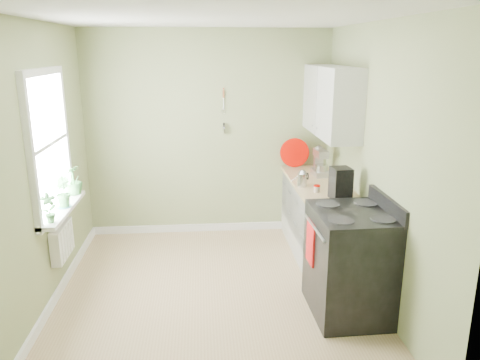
{
  "coord_description": "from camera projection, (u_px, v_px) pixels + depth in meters",
  "views": [
    {
      "loc": [
        -0.1,
        -4.3,
        2.44
      ],
      "look_at": [
        0.31,
        0.55,
        1.07
      ],
      "focal_mm": 35.0,
      "sensor_mm": 36.0,
      "label": 1
    }
  ],
  "objects": [
    {
      "name": "coffee_maker",
      "position": [
        340.0,
        184.0,
        4.9
      ],
      "size": [
        0.21,
        0.23,
        0.34
      ],
      "color": "black",
      "rests_on": "countertop"
    },
    {
      "name": "kettle",
      "position": [
        302.0,
        178.0,
        5.37
      ],
      "size": [
        0.19,
        0.11,
        0.19
      ],
      "color": "silver",
      "rests_on": "countertop"
    },
    {
      "name": "base_cabinets",
      "position": [
        317.0,
        218.0,
        5.74
      ],
      "size": [
        0.6,
        1.6,
        0.87
      ],
      "primitive_type": "cube",
      "color": "silver",
      "rests_on": "floor"
    },
    {
      "name": "plant_a",
      "position": [
        49.0,
        208.0,
        4.26
      ],
      "size": [
        0.18,
        0.17,
        0.29
      ],
      "primitive_type": "imported",
      "rotation": [
        0.0,
        0.0,
        0.57
      ],
      "color": "#356E35",
      "rests_on": "window_sill"
    },
    {
      "name": "wall_utensils",
      "position": [
        224.0,
        118.0,
        6.1
      ],
      "size": [
        0.02,
        0.14,
        0.58
      ],
      "color": "tan",
      "rests_on": "wall_back"
    },
    {
      "name": "plant_c",
      "position": [
        74.0,
        180.0,
        5.1
      ],
      "size": [
        0.24,
        0.24,
        0.32
      ],
      "primitive_type": "imported",
      "rotation": [
        0.0,
        0.0,
        4.3
      ],
      "color": "#356E35",
      "rests_on": "window_sill"
    },
    {
      "name": "plant_b",
      "position": [
        62.0,
        192.0,
        4.69
      ],
      "size": [
        0.22,
        0.22,
        0.31
      ],
      "primitive_type": "imported",
      "rotation": [
        0.0,
        0.0,
        2.24
      ],
      "color": "#356E35",
      "rests_on": "window_sill"
    },
    {
      "name": "countertop",
      "position": [
        318.0,
        183.0,
        5.62
      ],
      "size": [
        0.64,
        1.6,
        0.04
      ],
      "primitive_type": "cube",
      "color": "tan",
      "rests_on": "base_cabinets"
    },
    {
      "name": "upper_cabinets",
      "position": [
        331.0,
        101.0,
        5.47
      ],
      "size": [
        0.35,
        1.4,
        0.8
      ],
      "primitive_type": "cube",
      "color": "silver",
      "rests_on": "wall_right"
    },
    {
      "name": "stand_mixer",
      "position": [
        320.0,
        163.0,
        5.83
      ],
      "size": [
        0.19,
        0.31,
        0.36
      ],
      "color": "#B2B2B7",
      "rests_on": "countertop"
    },
    {
      "name": "red_tray",
      "position": [
        295.0,
        153.0,
        6.24
      ],
      "size": [
        0.39,
        0.08,
        0.39
      ],
      "primitive_type": "cylinder",
      "rotation": [
        1.45,
        0.0,
        -0.05
      ],
      "color": "#AB0901",
      "rests_on": "countertop"
    },
    {
      "name": "wall_back",
      "position": [
        209.0,
        135.0,
        6.17
      ],
      "size": [
        3.2,
        0.02,
        2.7
      ],
      "primitive_type": "cube",
      "color": "#8E9767",
      "rests_on": "floor"
    },
    {
      "name": "window",
      "position": [
        48.0,
        144.0,
        4.54
      ],
      "size": [
        0.06,
        1.14,
        1.44
      ],
      "color": "white",
      "rests_on": "wall_left"
    },
    {
      "name": "ceiling",
      "position": [
        210.0,
        17.0,
        4.06
      ],
      "size": [
        3.2,
        3.6,
        0.02
      ],
      "primitive_type": "cube",
      "color": "white",
      "rests_on": "wall_back"
    },
    {
      "name": "jar",
      "position": [
        317.0,
        189.0,
        5.17
      ],
      "size": [
        0.07,
        0.07,
        0.08
      ],
      "color": "tan",
      "rests_on": "countertop"
    },
    {
      "name": "window_sill",
      "position": [
        63.0,
        209.0,
        4.73
      ],
      "size": [
        0.18,
        1.14,
        0.04
      ],
      "primitive_type": "cube",
      "color": "white",
      "rests_on": "wall_left"
    },
    {
      "name": "radiator",
      "position": [
        62.0,
        241.0,
        4.76
      ],
      "size": [
        0.12,
        0.5,
        0.35
      ],
      "primitive_type": "cube",
      "color": "white",
      "rests_on": "wall_left"
    },
    {
      "name": "wall_right",
      "position": [
        377.0,
        165.0,
        4.56
      ],
      "size": [
        0.02,
        3.6,
        2.7
      ],
      "primitive_type": "cube",
      "color": "#8E9767",
      "rests_on": "floor"
    },
    {
      "name": "wall_left",
      "position": [
        38.0,
        172.0,
        4.3
      ],
      "size": [
        0.02,
        3.6,
        2.7
      ],
      "primitive_type": "cube",
      "color": "#8E9767",
      "rests_on": "floor"
    },
    {
      "name": "floor",
      "position": [
        214.0,
        296.0,
        4.8
      ],
      "size": [
        3.2,
        3.6,
        0.02
      ],
      "primitive_type": "cube",
      "color": "#A4845B",
      "rests_on": "ground"
    },
    {
      "name": "stove",
      "position": [
        351.0,
        262.0,
        4.38
      ],
      "size": [
        0.75,
        0.85,
        1.14
      ],
      "color": "black",
      "rests_on": "floor"
    }
  ]
}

